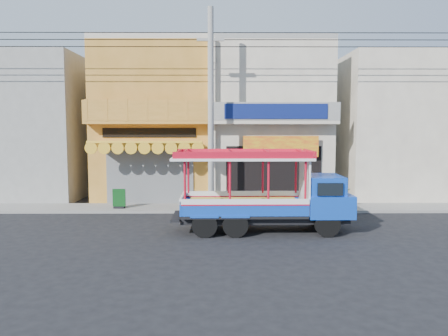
# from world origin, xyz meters

# --- Properties ---
(ground) EXTENTS (90.00, 90.00, 0.00)m
(ground) POSITION_xyz_m (0.00, 0.00, 0.00)
(ground) COLOR black
(ground) RESTS_ON ground
(sidewalk) EXTENTS (30.00, 2.00, 0.12)m
(sidewalk) POSITION_xyz_m (0.00, 4.00, 0.06)
(sidewalk) COLOR slate
(sidewalk) RESTS_ON ground
(shophouse_left) EXTENTS (6.00, 7.50, 8.24)m
(shophouse_left) POSITION_xyz_m (-4.00, 7.96, 4.11)
(shophouse_left) COLOR #B27927
(shophouse_left) RESTS_ON ground
(shophouse_right) EXTENTS (6.00, 6.75, 8.24)m
(shophouse_right) POSITION_xyz_m (2.00, 7.96, 4.11)
(shophouse_right) COLOR #B5A894
(shophouse_right) RESTS_ON ground
(party_pilaster) EXTENTS (0.35, 0.30, 8.00)m
(party_pilaster) POSITION_xyz_m (-1.00, 4.85, 4.00)
(party_pilaster) COLOR #B5A894
(party_pilaster) RESTS_ON ground
(filler_building_left) EXTENTS (6.00, 6.00, 7.60)m
(filler_building_left) POSITION_xyz_m (-11.00, 8.00, 3.80)
(filler_building_left) COLOR gray
(filler_building_left) RESTS_ON ground
(filler_building_right) EXTENTS (6.00, 6.00, 7.60)m
(filler_building_right) POSITION_xyz_m (9.00, 8.00, 3.80)
(filler_building_right) COLOR #B5A894
(filler_building_right) RESTS_ON ground
(utility_pole) EXTENTS (28.00, 0.26, 9.00)m
(utility_pole) POSITION_xyz_m (-0.85, 3.30, 5.03)
(utility_pole) COLOR gray
(utility_pole) RESTS_ON ground
(songthaew_truck) EXTENTS (6.41, 2.22, 2.98)m
(songthaew_truck) POSITION_xyz_m (1.44, -0.37, 1.44)
(songthaew_truck) COLOR black
(songthaew_truck) RESTS_ON ground
(green_sign) EXTENTS (0.58, 0.28, 0.89)m
(green_sign) POSITION_xyz_m (-5.21, 3.64, 0.49)
(green_sign) COLOR black
(green_sign) RESTS_ON sidewalk
(potted_plant_b) EXTENTS (0.80, 0.78, 1.13)m
(potted_plant_b) POSITION_xyz_m (3.76, 3.63, 0.69)
(potted_plant_b) COLOR #285E1B
(potted_plant_b) RESTS_ON sidewalk
(potted_plant_c) EXTENTS (0.66, 0.66, 0.87)m
(potted_plant_c) POSITION_xyz_m (5.23, 3.82, 0.56)
(potted_plant_c) COLOR #285E1B
(potted_plant_c) RESTS_ON sidewalk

